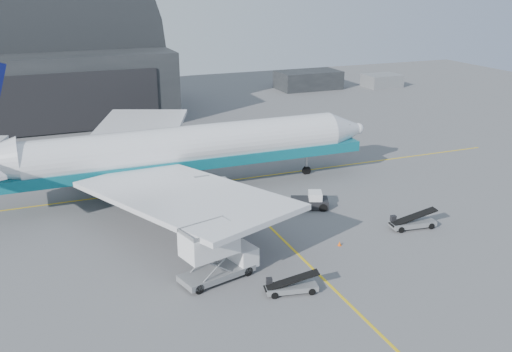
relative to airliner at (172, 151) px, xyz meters
name	(u,v)px	position (x,y,z in m)	size (l,w,h in m)	color
ground	(292,249)	(6.54, -18.69, -5.01)	(200.00, 200.00, 0.00)	#565659
taxi_lines	(244,202)	(6.54, -6.02, -5.00)	(80.00, 42.12, 0.02)	gold
hangar	(19,65)	(-15.46, 46.25, 4.53)	(50.00, 28.30, 28.00)	black
distant_bldg_a	(308,89)	(44.54, 53.31, -5.01)	(14.00, 8.00, 4.00)	black
distant_bldg_b	(381,87)	(61.54, 49.31, -5.01)	(8.00, 6.00, 2.80)	gray
airliner	(172,151)	(0.00, 0.00, 0.00)	(51.01, 49.47, 17.90)	white
catering_truck	(216,254)	(-1.78, -21.44, -2.68)	(7.12, 4.13, 4.61)	gray
pushback_tug	(311,202)	(12.70, -10.30, -4.31)	(4.56, 3.61, 1.86)	black
belt_loader_a	(291,287)	(3.09, -25.67, -4.49)	(4.54, 2.22, 1.69)	gray
belt_loader_b	(412,223)	(19.72, -18.92, -4.43)	(5.00, 2.18, 1.87)	gray
traffic_cone	(340,243)	(10.95, -19.74, -4.79)	(0.32, 0.32, 0.47)	#EA5107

